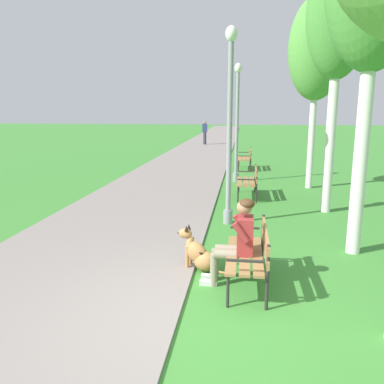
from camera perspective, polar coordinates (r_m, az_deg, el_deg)
The scene contains 12 objects.
ground_plane at distance 4.87m, azimuth 1.79°, elevation -18.24°, with size 120.00×120.00×0.00m, color #3D8433.
paved_path at distance 28.41m, azimuth 2.37°, elevation 6.99°, with size 3.68×60.00×0.04m, color gray.
park_bench_near at distance 5.62m, azimuth 8.62°, elevation -8.37°, with size 0.55×1.50×0.85m.
park_bench_mid at distance 11.17m, azimuth 8.28°, elevation 1.80°, with size 0.55×1.50×0.85m.
park_bench_far at distance 16.45m, azimuth 7.82°, elevation 5.04°, with size 0.55×1.50×0.85m.
person_seated_on_near_bench at distance 5.57m, azimuth 6.53°, elevation -6.65°, with size 0.74×0.49×1.25m.
dog_shepherd at distance 6.14m, azimuth 1.03°, elevation -8.96°, with size 0.81×0.41×0.71m.
lamp_post_near at distance 8.34m, azimuth 5.45°, elevation 9.50°, with size 0.24×0.24×4.07m.
lamp_post_mid at distance 13.47m, azimuth 6.52°, elevation 10.04°, with size 0.24×0.24×3.91m.
birch_tree_third at distance 10.07m, azimuth 20.48°, elevation 22.77°, with size 1.43×1.27×6.02m.
birch_tree_fourth at distance 12.93m, azimuth 17.59°, elevation 18.99°, with size 1.68×1.55×5.71m.
pedestrian_distant at distance 27.58m, azimuth 1.86°, elevation 8.55°, with size 0.32×0.22×1.65m.
Camera 1 is at (0.41, -4.19, 2.45)m, focal length 36.95 mm.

